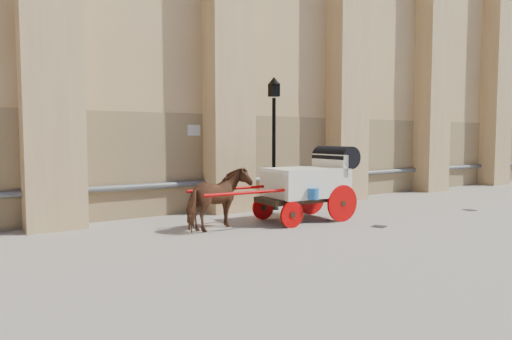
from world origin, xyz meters
TOP-DOWN VIEW (x-y plane):
  - ground at (0.00, 0.00)m, footprint 90.00×90.00m
  - horse at (-2.64, 1.29)m, footprint 1.98×1.38m
  - carriage at (0.14, 1.09)m, footprint 4.70×1.69m
  - street_lamp at (0.37, 3.14)m, footprint 0.39×0.39m
  - drain_grate_near at (0.95, -0.67)m, footprint 0.42×0.42m
  - drain_grate_far at (5.39, -0.42)m, footprint 0.41×0.41m

SIDE VIEW (x-z plane):
  - ground at x=0.00m, z-range 0.00..0.00m
  - drain_grate_near at x=0.95m, z-range 0.00..0.01m
  - drain_grate_far at x=5.39m, z-range 0.00..0.01m
  - horse at x=-2.64m, z-range 0.00..1.53m
  - carriage at x=0.14m, z-range 0.08..2.12m
  - street_lamp at x=0.37m, z-range 0.15..4.32m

